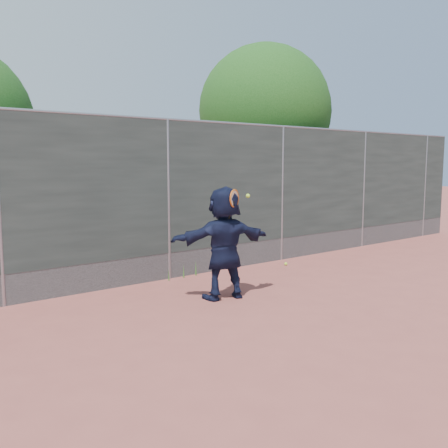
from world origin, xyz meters
TOP-DOWN VIEW (x-y plane):
  - ground at (0.00, 0.00)m, footprint 80.00×80.00m
  - player at (-0.04, 1.77)m, footprint 1.78×0.93m
  - ball_ground at (2.62, 2.97)m, footprint 0.07×0.07m
  - fence at (-0.00, 3.50)m, footprint 20.00×0.06m
  - swing_action at (0.04, 1.57)m, footprint 0.48×0.15m
  - tree_right at (4.68, 5.75)m, footprint 3.78×3.60m
  - weed_clump at (0.29, 3.38)m, footprint 0.68×0.07m

SIDE VIEW (x-z plane):
  - ground at x=0.00m, z-range 0.00..0.00m
  - ball_ground at x=2.62m, z-range 0.00..0.07m
  - weed_clump at x=0.29m, z-range -0.02..0.28m
  - player at x=-0.04m, z-range 0.00..1.83m
  - fence at x=0.00m, z-range 0.07..3.09m
  - swing_action at x=0.04m, z-range 1.37..1.89m
  - tree_right at x=4.68m, z-range 0.80..6.19m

